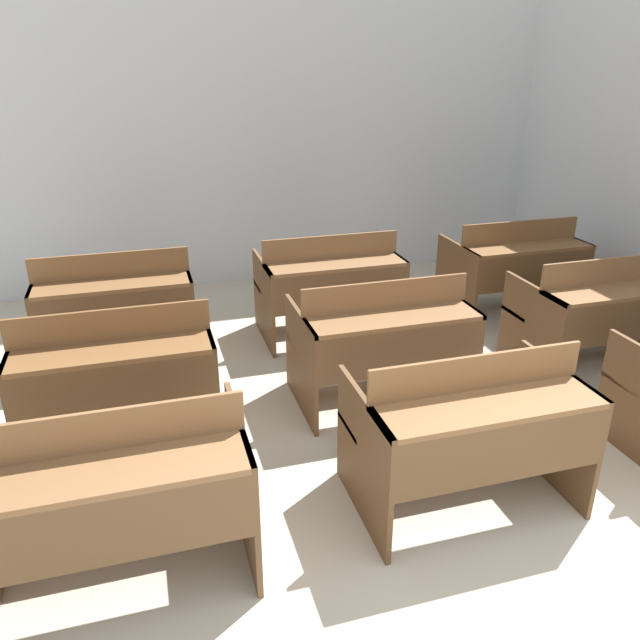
% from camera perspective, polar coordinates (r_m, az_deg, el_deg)
% --- Properties ---
extents(wall_back, '(5.91, 0.06, 3.08)m').
position_cam_1_polar(wall_back, '(6.77, -3.58, 16.62)').
color(wall_back, silver).
rests_on(wall_back, ground_plane).
extents(bench_front_left, '(1.18, 0.77, 0.91)m').
position_cam_1_polar(bench_front_left, '(3.06, -18.06, -14.61)').
color(bench_front_left, brown).
rests_on(bench_front_left, ground_plane).
extents(bench_front_center, '(1.18, 0.77, 0.91)m').
position_cam_1_polar(bench_front_center, '(3.44, 13.42, -9.50)').
color(bench_front_center, brown).
rests_on(bench_front_center, ground_plane).
extents(bench_second_left, '(1.18, 0.77, 0.91)m').
position_cam_1_polar(bench_second_left, '(4.08, -18.07, -4.62)').
color(bench_second_left, brown).
rests_on(bench_second_left, ground_plane).
extents(bench_second_center, '(1.18, 0.77, 0.91)m').
position_cam_1_polar(bench_second_center, '(4.35, 5.73, -1.76)').
color(bench_second_center, brown).
rests_on(bench_second_center, ground_plane).
extents(bench_second_right, '(1.18, 0.77, 0.91)m').
position_cam_1_polar(bench_second_right, '(5.27, 24.23, 0.74)').
color(bench_second_right, brown).
rests_on(bench_second_right, ground_plane).
extents(bench_third_left, '(1.18, 0.77, 0.91)m').
position_cam_1_polar(bench_third_left, '(5.18, -18.14, 1.32)').
color(bench_third_left, brown).
rests_on(bench_third_left, ground_plane).
extents(bench_third_center, '(1.18, 0.77, 0.91)m').
position_cam_1_polar(bench_third_center, '(5.39, 0.90, 3.34)').
color(bench_third_center, brown).
rests_on(bench_third_center, ground_plane).
extents(bench_third_right, '(1.18, 0.77, 0.91)m').
position_cam_1_polar(bench_third_right, '(6.14, 17.33, 4.75)').
color(bench_third_right, brown).
rests_on(bench_third_right, ground_plane).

